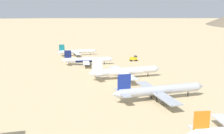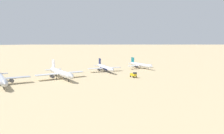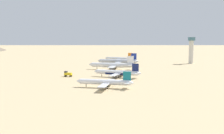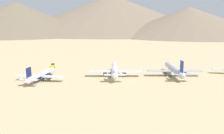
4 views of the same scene
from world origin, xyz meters
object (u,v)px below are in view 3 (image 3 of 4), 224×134
(parked_jet_0, at_px, (119,59))
(parked_jet_3, at_px, (117,73))
(service_truck, at_px, (68,74))
(control_tower, at_px, (191,49))
(parked_jet_1, at_px, (118,61))
(parked_jet_2, at_px, (113,65))
(parked_jet_4, at_px, (105,82))

(parked_jet_0, bearing_deg, parked_jet_3, 101.86)
(service_truck, bearing_deg, control_tower, -126.53)
(parked_jet_0, relative_size, parked_jet_3, 1.02)
(parked_jet_1, relative_size, service_truck, 8.08)
(parked_jet_1, relative_size, parked_jet_3, 1.20)
(parked_jet_0, height_order, control_tower, control_tower)
(parked_jet_1, distance_m, parked_jet_2, 37.53)
(parked_jet_2, relative_size, parked_jet_3, 1.19)
(control_tower, bearing_deg, service_truck, 53.47)
(service_truck, bearing_deg, parked_jet_3, -172.21)
(parked_jet_4, distance_m, control_tower, 162.43)
(parked_jet_0, relative_size, parked_jet_1, 0.85)
(parked_jet_0, bearing_deg, parked_jet_2, 98.36)
(parked_jet_2, xyz_separation_m, parked_jet_3, (-13.70, 41.64, -0.64))
(parked_jet_2, xyz_separation_m, parked_jet_4, (-15.88, 80.00, -0.84))
(parked_jet_1, bearing_deg, parked_jet_4, 99.32)
(parked_jet_1, bearing_deg, parked_jet_3, 102.20)
(service_truck, bearing_deg, parked_jet_1, -101.87)
(parked_jet_2, bearing_deg, parked_jet_1, -84.82)
(parked_jet_2, height_order, service_truck, parked_jet_2)
(parked_jet_1, distance_m, parked_jet_3, 80.86)
(parked_jet_2, relative_size, parked_jet_4, 1.28)
(parked_jet_4, distance_m, service_truck, 49.91)
(parked_jet_4, height_order, control_tower, control_tower)
(service_truck, relative_size, control_tower, 0.19)
(service_truck, bearing_deg, parked_jet_4, 137.66)
(parked_jet_0, relative_size, service_truck, 6.85)
(parked_jet_0, height_order, parked_jet_1, parked_jet_1)
(parked_jet_1, xyz_separation_m, service_truck, (17.61, 83.77, -2.01))
(parked_jet_2, bearing_deg, service_truck, 65.64)
(parked_jet_3, bearing_deg, parked_jet_1, -77.80)
(parked_jet_0, distance_m, parked_jet_4, 160.81)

